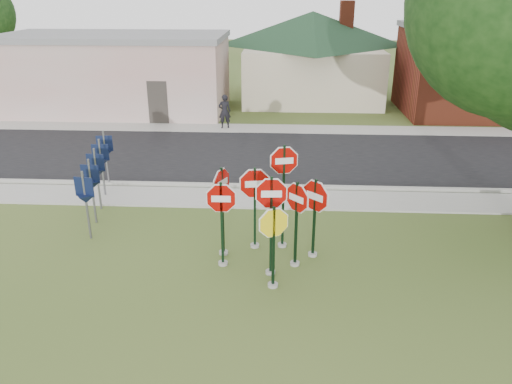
# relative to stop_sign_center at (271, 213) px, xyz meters

# --- Properties ---
(ground) EXTENTS (120.00, 120.00, 0.00)m
(ground) POSITION_rel_stop_sign_center_xyz_m (-0.08, -0.90, -1.64)
(ground) COLOR #3E5520
(ground) RESTS_ON ground
(sidewalk_near) EXTENTS (60.00, 1.60, 0.06)m
(sidewalk_near) POSITION_rel_stop_sign_center_xyz_m (-0.08, 4.60, -1.61)
(sidewalk_near) COLOR #97978F
(sidewalk_near) RESTS_ON ground
(road) EXTENTS (60.00, 7.00, 0.04)m
(road) POSITION_rel_stop_sign_center_xyz_m (-0.08, 9.10, -1.62)
(road) COLOR black
(road) RESTS_ON ground
(sidewalk_far) EXTENTS (60.00, 1.60, 0.06)m
(sidewalk_far) POSITION_rel_stop_sign_center_xyz_m (-0.08, 13.40, -1.61)
(sidewalk_far) COLOR #97978F
(sidewalk_far) RESTS_ON ground
(curb) EXTENTS (60.00, 0.20, 0.14)m
(curb) POSITION_rel_stop_sign_center_xyz_m (-0.08, 5.60, -1.57)
(curb) COLOR #97978F
(curb) RESTS_ON ground
(stop_sign_center) EXTENTS (1.03, 0.24, 2.65)m
(stop_sign_center) POSITION_rel_stop_sign_center_xyz_m (0.00, 0.00, 0.00)
(stop_sign_center) COLOR gray
(stop_sign_center) RESTS_ON ground
(stop_sign_yellow) EXTENTS (0.91, 0.40, 2.15)m
(stop_sign_yellow) POSITION_rel_stop_sign_center_xyz_m (0.07, -0.57, -0.38)
(stop_sign_yellow) COLOR gray
(stop_sign_yellow) RESTS_ON ground
(stop_sign_left) EXTENTS (1.02, 0.24, 2.34)m
(stop_sign_left) POSITION_rel_stop_sign_center_xyz_m (-1.21, 0.36, -0.23)
(stop_sign_left) COLOR gray
(stop_sign_left) RESTS_ON ground
(stop_sign_right) EXTENTS (0.72, 0.74, 2.35)m
(stop_sign_right) POSITION_rel_stop_sign_center_xyz_m (0.61, 0.45, -0.22)
(stop_sign_right) COLOR gray
(stop_sign_right) RESTS_ON ground
(stop_sign_back_right) EXTENTS (0.99, 0.24, 2.96)m
(stop_sign_back_right) POSITION_rel_stop_sign_center_xyz_m (0.28, 1.42, 0.21)
(stop_sign_back_right) COLOR gray
(stop_sign_back_right) RESTS_ON ground
(stop_sign_back_left) EXTENTS (1.10, 0.24, 2.39)m
(stop_sign_back_left) POSITION_rel_stop_sign_center_xyz_m (-0.46, 1.35, -0.17)
(stop_sign_back_left) COLOR gray
(stop_sign_back_left) RESTS_ON ground
(stop_sign_far_right) EXTENTS (0.83, 0.80, 2.26)m
(stop_sign_far_right) POSITION_rel_stop_sign_center_xyz_m (1.08, 0.95, -0.27)
(stop_sign_far_right) COLOR gray
(stop_sign_far_right) RESTS_ON ground
(stop_sign_far_left) EXTENTS (0.43, 0.90, 2.51)m
(stop_sign_far_left) POSITION_rel_stop_sign_center_xyz_m (-1.26, 0.91, -0.11)
(stop_sign_far_left) COLOR gray
(stop_sign_far_left) RESTS_ON ground
(route_sign_row) EXTENTS (1.43, 4.63, 2.00)m
(route_sign_row) POSITION_rel_stop_sign_center_xyz_m (-5.48, 3.60, -0.42)
(route_sign_row) COLOR #59595E
(route_sign_row) RESTS_ON ground
(building_stucco) EXTENTS (12.20, 6.20, 4.20)m
(building_stucco) POSITION_rel_stop_sign_center_xyz_m (-9.07, 17.10, 0.50)
(building_stucco) COLOR beige
(building_stucco) RESTS_ON ground
(building_house) EXTENTS (11.60, 11.60, 6.20)m
(building_house) POSITION_rel_stop_sign_center_xyz_m (1.93, 21.10, 2.00)
(building_house) COLOR #BCB095
(building_house) RESTS_ON ground
(building_brick) EXTENTS (10.20, 6.20, 4.75)m
(building_brick) POSITION_rel_stop_sign_center_xyz_m (11.92, 17.60, 0.76)
(building_brick) COLOR maroon
(building_brick) RESTS_ON ground
(pedestrian) EXTENTS (0.68, 0.53, 1.66)m
(pedestrian) POSITION_rel_stop_sign_center_xyz_m (-2.62, 13.39, -0.76)
(pedestrian) COLOR black
(pedestrian) RESTS_ON sidewalk_far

